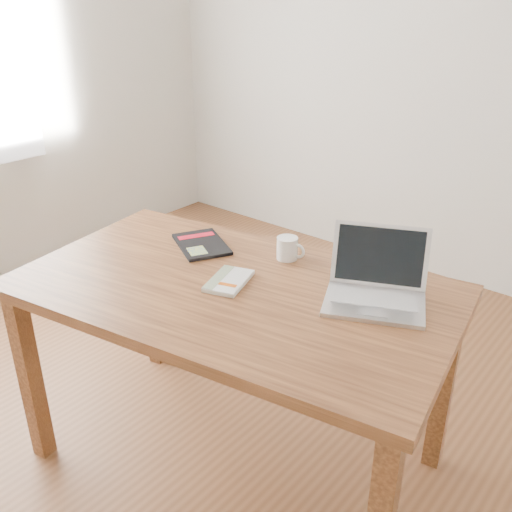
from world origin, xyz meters
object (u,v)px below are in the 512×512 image
Objects in this scene: desk at (233,309)px; white_guidebook at (229,281)px; coffee_mug at (288,248)px; black_guidebook at (201,244)px; laptop at (376,286)px.

desk is 0.10m from white_guidebook.
white_guidebook is (-0.02, 0.00, 0.10)m from desk.
coffee_mug reaches higher than white_guidebook.
desk is 0.36m from black_guidebook.
laptop is at bearing 18.89° from desk.
coffee_mug is at bearing 63.66° from white_guidebook.
coffee_mug reaches higher than desk.
desk is 14.02× the size of coffee_mug.
coffee_mug is (0.02, 0.28, 0.13)m from desk.
desk is 7.38× the size of white_guidebook.
desk is 5.19× the size of black_guidebook.
laptop reaches higher than black_guidebook.
laptop reaches higher than white_guidebook.
black_guidebook is 0.76× the size of laptop.
laptop is (0.71, 0.06, 0.04)m from black_guidebook.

